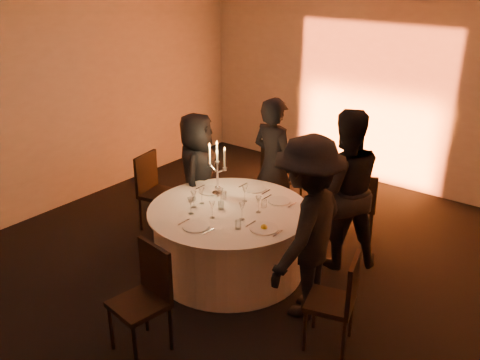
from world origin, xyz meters
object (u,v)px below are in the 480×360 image
Objects in this scene: chair_back_left at (278,174)px; chair_back_right at (359,202)px; candelabra at (217,176)px; chair_left at (154,187)px; chair_front at (146,293)px; guest_back_left at (274,166)px; coffee_cup at (193,198)px; guest_right at (307,228)px; guest_left at (197,174)px; chair_right at (339,297)px; guest_back_right at (343,189)px; banquet_table at (229,240)px.

chair_back_right is (1.25, -0.03, -0.07)m from chair_back_left.
chair_back_right is 1.34× the size of candelabra.
chair_left is 1.17m from candelabra.
chair_back_right is at bearing 87.44° from chair_front.
chair_back_right is at bearing -146.29° from guest_back_left.
chair_front reaches higher than coffee_cup.
chair_left is 1.58m from guest_back_left.
chair_back_right is at bearing -69.73° from chair_left.
guest_right is at bearing -14.43° from candelabra.
guest_left reaches higher than chair_front.
candelabra is at bearing -111.59° from guest_right.
chair_right is 1.57m from guest_back_right.
chair_left is 0.54× the size of guest_right.
guest_back_left is 1.25m from coffee_cup.
guest_right is at bearing -136.11° from guest_left.
guest_right is (0.17, -1.06, -0.00)m from guest_back_right.
guest_right is at bearing -7.16° from banquet_table.
guest_back_right is at bearing -84.29° from chair_left.
guest_back_left is 2.69× the size of candelabra.
chair_back_left reaches higher than banquet_table.
chair_back_left is 0.99× the size of chair_front.
chair_front is at bearing 115.69° from chair_back_left.
chair_front is 0.55× the size of guest_back_right.
coffee_cup is (-0.70, 1.39, 0.22)m from chair_front.
guest_left is 0.86× the size of guest_right.
chair_right is 0.53× the size of guest_back_left.
chair_left is at bearing 5.22° from chair_back_right.
guest_back_right reaches higher than candelabra.
banquet_table is at bearing 0.89° from guest_back_right.
guest_back_right reaches higher than guest_right.
chair_right is 0.51× the size of guest_right.
guest_left is 2.09m from guest_right.
chair_left is 1.52× the size of candelabra.
chair_front is at bearing -178.25° from guest_left.
guest_back_right is (0.09, -0.67, 0.43)m from chair_back_right.
chair_back_right is (2.27, 1.35, -0.07)m from chair_left.
chair_right is at bearing -18.51° from candelabra.
chair_back_right is at bearing -174.94° from chair_right.
chair_back_right is at bearing -127.23° from guest_back_right.
guest_back_right is (1.82, 0.43, 0.13)m from guest_left.
guest_left is 0.97m from guest_back_left.
chair_right is at bearing 45.84° from chair_front.
chair_back_left is 1.52× the size of candelabra.
candelabra is (-0.18, -0.89, 0.11)m from guest_back_left.
guest_right reaches higher than chair_front.
chair_back_right is at bearing 52.57° from coffee_cup.
chair_right is at bearing 148.09° from guest_back_left.
banquet_table is 0.97× the size of guest_right.
guest_left is (-1.73, -1.09, 0.30)m from chair_back_right.
chair_back_right is 0.87× the size of chair_front.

